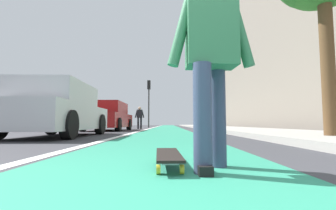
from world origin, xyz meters
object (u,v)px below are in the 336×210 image
(parked_car_near, at_px, (59,111))
(parked_car_mid, at_px, (108,117))
(skateboard, at_px, (168,156))
(traffic_light, at_px, (149,95))
(pedestrian_distant, at_px, (140,116))
(skater_person, at_px, (211,53))

(parked_car_near, distance_m, parked_car_mid, 5.75)
(skateboard, distance_m, parked_car_mid, 10.92)
(skateboard, bearing_deg, parked_car_mid, 16.95)
(traffic_light, relative_size, pedestrian_distant, 2.82)
(parked_car_near, bearing_deg, skateboard, -146.20)
(skateboard, xyz_separation_m, pedestrian_distant, (14.09, 1.99, 0.77))
(skateboard, relative_size, traffic_light, 0.20)
(traffic_light, bearing_deg, skateboard, -174.65)
(pedestrian_distant, bearing_deg, skateboard, -171.98)
(parked_car_near, distance_m, traffic_light, 14.66)
(skater_person, relative_size, traffic_light, 0.39)
(parked_car_mid, bearing_deg, traffic_light, -9.08)
(parked_car_near, bearing_deg, traffic_light, -5.32)
(skater_person, height_order, parked_car_near, skater_person)
(skateboard, height_order, traffic_light, traffic_light)
(skateboard, height_order, parked_car_near, parked_car_near)
(skateboard, height_order, skater_person, skater_person)
(skateboard, distance_m, skater_person, 0.92)
(traffic_light, bearing_deg, skater_person, -173.67)
(skateboard, xyz_separation_m, parked_car_mid, (10.43, 3.18, 0.62))
(parked_car_near, height_order, traffic_light, traffic_light)
(skater_person, distance_m, pedestrian_distant, 14.43)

